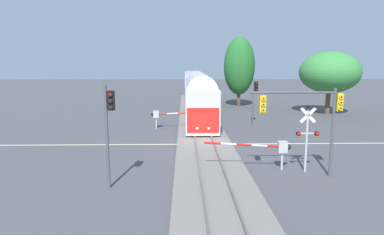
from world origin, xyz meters
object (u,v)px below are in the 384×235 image
crossing_gate_near (274,147)px  traffic_signal_near_right (309,110)px  crossing_signal_mast (307,132)px  elm_centre_background (239,66)px  traffic_signal_far_side (255,94)px  crossing_gate_far (163,115)px  traffic_signal_near_left (109,120)px  maple_right_background (330,72)px  commuter_train (196,90)px

crossing_gate_near → traffic_signal_near_right: 3.22m
crossing_gate_near → crossing_signal_mast: bearing=-13.6°
crossing_gate_near → crossing_signal_mast: 2.18m
crossing_signal_mast → elm_centre_background: elm_centre_background is taller
elm_centre_background → traffic_signal_far_side: bearing=-92.9°
traffic_signal_near_right → crossing_signal_mast: bearing=71.5°
traffic_signal_far_side → elm_centre_background: size_ratio=0.47×
crossing_gate_far → elm_centre_background: elm_centre_background is taller
crossing_signal_mast → traffic_signal_far_side: 15.86m
traffic_signal_far_side → traffic_signal_near_left: bearing=-121.9°
traffic_signal_near_left → maple_right_background: (22.33, 25.30, 1.69)m
crossing_signal_mast → crossing_gate_near: bearing=166.4°
commuter_train → crossing_signal_mast: (5.74, -27.10, -0.30)m
crossing_gate_far → traffic_signal_near_right: (9.18, -14.67, 2.48)m
traffic_signal_far_side → traffic_signal_near_left: (-11.36, -18.25, 0.38)m
traffic_signal_near_right → elm_centre_background: size_ratio=0.51×
crossing_gate_near → traffic_signal_near_right: bearing=-40.1°
elm_centre_background → crossing_gate_far: bearing=-121.3°
commuter_train → crossing_signal_mast: bearing=-78.0°
commuter_train → maple_right_background: (16.86, -4.20, 2.57)m
traffic_signal_near_right → crossing_gate_far: bearing=122.0°
crossing_signal_mast → traffic_signal_far_side: traffic_signal_far_side is taller
commuter_train → traffic_signal_near_right: size_ratio=7.55×
crossing_signal_mast → crossing_gate_far: size_ratio=0.67×
traffic_signal_near_right → elm_centre_background: 31.83m
maple_right_background → elm_centre_background: 12.98m
traffic_signal_far_side → elm_centre_background: bearing=87.1°
crossing_gate_far → traffic_signal_near_right: size_ratio=1.15×
commuter_train → crossing_gate_near: bearing=-81.7°
crossing_gate_far → traffic_signal_near_left: traffic_signal_near_left is taller
commuter_train → elm_centre_background: size_ratio=3.83×
traffic_signal_near_right → traffic_signal_far_side: bearing=88.5°
commuter_train → traffic_signal_near_left: bearing=-100.5°
crossing_signal_mast → traffic_signal_near_right: traffic_signal_near_right is taller
elm_centre_background → traffic_signal_near_right: bearing=-92.2°
crossing_gate_near → traffic_signal_near_right: traffic_signal_near_right is taller
commuter_train → traffic_signal_near_left: size_ratio=7.26×
commuter_train → crossing_gate_far: commuter_train is taller
crossing_gate_far → traffic_signal_near_right: bearing=-58.0°
commuter_train → elm_centre_background: elm_centre_background is taller
traffic_signal_near_right → traffic_signal_near_left: traffic_signal_near_left is taller
traffic_signal_far_side → commuter_train: bearing=117.6°
crossing_gate_far → crossing_signal_mast: bearing=-55.5°
crossing_gate_near → crossing_gate_far: (-7.62, 13.35, 0.00)m
crossing_signal_mast → maple_right_background: 25.62m
traffic_signal_far_side → traffic_signal_near_left: size_ratio=0.90×
crossing_gate_far → commuter_train: bearing=74.3°
commuter_train → crossing_gate_far: bearing=-105.7°
traffic_signal_near_right → maple_right_background: (11.41, 23.77, 1.44)m
crossing_signal_mast → maple_right_background: size_ratio=0.51×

